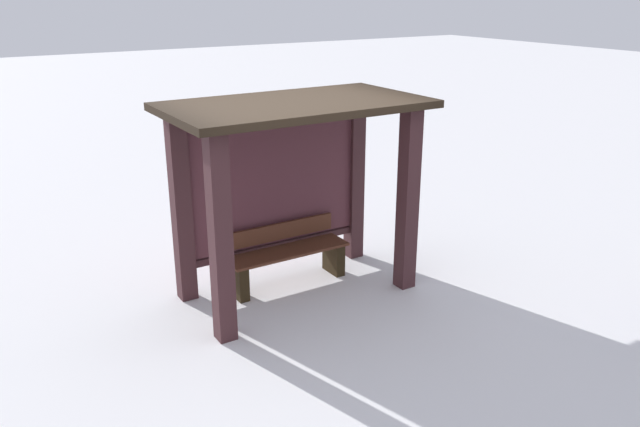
# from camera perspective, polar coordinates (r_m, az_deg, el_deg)

# --- Properties ---
(ground_plane) EXTENTS (60.00, 60.00, 0.00)m
(ground_plane) POSITION_cam_1_polar(r_m,az_deg,el_deg) (7.56, -1.97, -6.88)
(ground_plane) COLOR white
(bus_shelter) EXTENTS (2.76, 1.54, 2.21)m
(bus_shelter) POSITION_cam_1_polar(r_m,az_deg,el_deg) (7.15, -2.75, 4.65)
(bus_shelter) COLOR #3C2023
(bus_shelter) RESTS_ON ground
(bench_left_inside) EXTENTS (1.49, 0.40, 0.72)m
(bench_left_inside) POSITION_cam_1_polar(r_m,az_deg,el_deg) (7.62, -2.99, -3.83)
(bench_left_inside) COLOR #512B1B
(bench_left_inside) RESTS_ON ground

